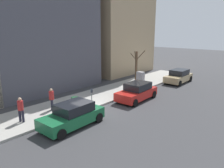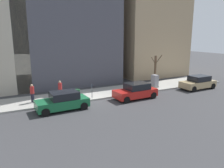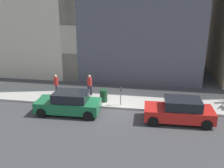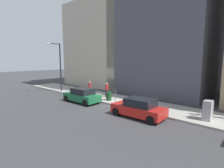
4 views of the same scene
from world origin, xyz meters
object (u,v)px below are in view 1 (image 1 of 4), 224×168
parked_car_tan (179,76)px  parked_car_red (137,92)px  bare_tree (136,66)px  pedestrian_near_meter (52,98)px  trash_bin (75,103)px  utility_box (140,78)px  office_tower_left (108,10)px  parked_car_green (73,115)px  pedestrian_midblock (21,108)px  parking_meter (92,95)px

parked_car_tan → parked_car_red: same height
bare_tree → pedestrian_near_meter: bare_tree is taller
parked_car_tan → trash_bin: bearing=80.7°
trash_bin → pedestrian_near_meter: size_ratio=0.54×
utility_box → office_tower_left: bearing=-28.0°
bare_tree → office_tower_left: office_tower_left is taller
parked_car_green → pedestrian_midblock: pedestrian_midblock is taller
parking_meter → pedestrian_near_meter: bearing=60.2°
parked_car_green → bare_tree: 13.07m
bare_tree → pedestrian_midblock: 14.49m
pedestrian_near_meter → utility_box: bearing=124.9°
trash_bin → office_tower_left: 19.11m
trash_bin → parked_car_red: bearing=-111.7°
utility_box → office_tower_left: 13.09m
parked_car_green → office_tower_left: bearing=-56.1°
parking_meter → pedestrian_midblock: bearing=77.9°
bare_tree → office_tower_left: size_ratio=0.21×
bare_tree → pedestrian_midblock: bearing=94.1°
utility_box → trash_bin: (-0.40, 9.48, -0.25)m
utility_box → trash_bin: 9.49m
pedestrian_near_meter → pedestrian_midblock: size_ratio=1.00×
parking_meter → trash_bin: (0.45, 1.33, -0.38)m
parked_car_red → bare_tree: bearing=-56.3°
trash_bin → office_tower_left: bearing=-56.3°
bare_tree → pedestrian_midblock: (-1.03, 14.42, -0.91)m
parking_meter → utility_box: bearing=-84.0°
bare_tree → trash_bin: 10.75m
utility_box → bare_tree: bare_tree is taller
pedestrian_midblock → office_tower_left: office_tower_left is taller
trash_bin → pedestrian_midblock: pedestrian_midblock is taller
bare_tree → trash_bin: size_ratio=4.07×
parked_car_tan → parked_car_red: (-0.04, 8.56, 0.00)m
trash_bin → office_tower_left: office_tower_left is taller
parked_car_green → bare_tree: size_ratio=1.16×
parked_car_tan → parked_car_red: bearing=89.4°
parked_car_tan → office_tower_left: size_ratio=0.24×
bare_tree → pedestrian_near_meter: bearing=93.1°
parking_meter → office_tower_left: office_tower_left is taller
parking_meter → trash_bin: size_ratio=1.50×
utility_box → bare_tree: bearing=-38.7°
parking_meter → bare_tree: size_ratio=0.37×
parked_car_red → utility_box: (2.47, -4.26, 0.11)m
parked_car_tan → utility_box: utility_box is taller
parking_meter → trash_bin: 1.45m
parked_car_green → office_tower_left: (11.67, -16.28, 8.07)m
parked_car_red → bare_tree: (3.78, -5.30, 1.26)m
utility_box → pedestrian_midblock: size_ratio=0.86×
parked_car_green → pedestrian_near_meter: bearing=-12.5°
parked_car_tan → office_tower_left: 14.15m
parked_car_red → bare_tree: size_ratio=1.16×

